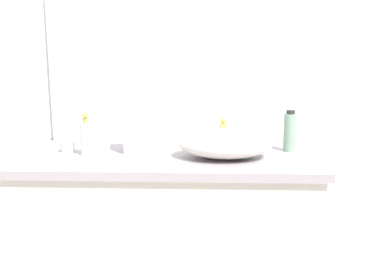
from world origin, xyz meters
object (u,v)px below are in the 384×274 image
object	(u,v)px
soap_dispenser	(86,137)
lotion_bottle	(290,132)
sink_basin	(225,144)
candle_jar	(68,147)
tissue_box	(137,133)

from	to	relation	value
soap_dispenser	lotion_bottle	bearing A→B (deg)	7.14
sink_basin	candle_jar	bearing A→B (deg)	173.29
candle_jar	soap_dispenser	bearing A→B (deg)	-30.41
lotion_bottle	candle_jar	size ratio (longest dim) A/B	2.97
lotion_bottle	sink_basin	bearing A→B (deg)	-155.63
soap_dispenser	tissue_box	distance (m)	0.21
lotion_bottle	tissue_box	world-z (taller)	tissue_box
candle_jar	sink_basin	bearing A→B (deg)	-6.71
tissue_box	candle_jar	size ratio (longest dim) A/B	3.00
lotion_bottle	tissue_box	xyz separation A→B (m)	(-0.66, -0.02, -0.01)
tissue_box	candle_jar	xyz separation A→B (m)	(-0.30, -0.02, -0.06)
sink_basin	lotion_bottle	distance (m)	0.31
soap_dispenser	candle_jar	size ratio (longest dim) A/B	3.02
lotion_bottle	soap_dispenser	bearing A→B (deg)	-172.86
soap_dispenser	candle_jar	xyz separation A→B (m)	(-0.10, 0.06, -0.06)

